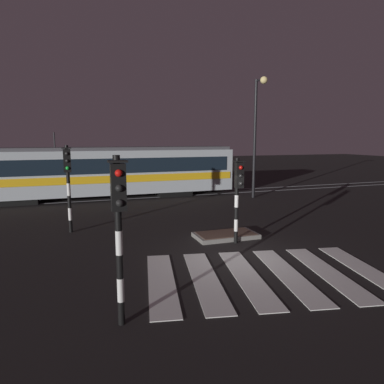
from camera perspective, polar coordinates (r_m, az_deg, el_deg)
ground_plane at (r=11.54m, az=7.72°, el=-10.38°), size 120.00×120.00×0.00m
rail_near at (r=22.57m, az=-6.22°, el=-0.87°), size 80.00×0.12×0.03m
rail_far at (r=23.96m, az=-7.00°, el=-0.32°), size 80.00×0.12×0.03m
crosswalk_zebra at (r=10.12m, az=12.29°, el=-13.23°), size 7.26×5.33×0.02m
traffic_island at (r=13.50m, az=5.57°, el=-7.10°), size 2.38×1.26×0.18m
traffic_light_corner_near_left at (r=6.85m, az=-11.94°, el=-3.94°), size 0.36×0.42×3.46m
traffic_light_median_centre at (r=12.37m, az=7.56°, el=0.67°), size 0.36×0.42×3.10m
traffic_light_corner_far_left at (r=14.54m, az=-19.71°, el=2.53°), size 0.36×0.42×3.52m
street_lamp_trackside_right at (r=22.30m, az=10.65°, el=10.96°), size 0.44×1.21×7.42m
tram at (r=22.56m, az=-14.86°, el=3.33°), size 17.32×2.58×4.15m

